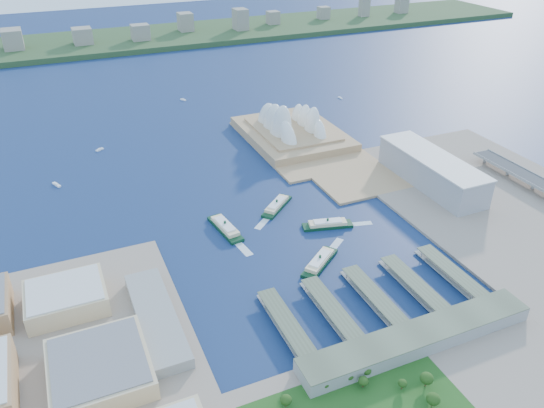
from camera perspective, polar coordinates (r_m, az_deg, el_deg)
name	(u,v)px	position (r m, az deg, el deg)	size (l,w,h in m)	color
ground	(318,258)	(521.04, 4.99, -5.84)	(3000.00, 3000.00, 0.00)	#10274E
east_land	(542,229)	(627.93, 27.03, -2.45)	(240.00, 500.00, 3.00)	gray
peninsula	(300,142)	(765.46, 3.01, 6.67)	(135.00, 220.00, 3.00)	tan
far_shore	(130,40)	(1396.09, -14.99, 16.71)	(2200.00, 260.00, 12.00)	#2D4926
opera_house	(293,118)	(769.64, 2.24, 9.27)	(134.00, 180.00, 58.00)	white
toaster_building	(431,171)	(666.54, 16.77, 3.46)	(45.00, 155.00, 35.00)	gray
west_buildings	(46,378)	(415.99, -23.11, -16.87)	(200.00, 280.00, 27.00)	#A47A52
ferry_wharves	(373,297)	(474.54, 10.83, -9.78)	(184.00, 90.00, 9.30)	#4C5641
terminal_building	(417,338)	(437.63, 15.38, -13.77)	(200.00, 28.00, 12.00)	gray
far_skyline	(130,27)	(1369.93, -15.02, 17.91)	(1900.00, 140.00, 55.00)	gray
ferry_a	(225,226)	(560.28, -5.07, -2.34)	(14.88, 58.48, 11.06)	#0C321A
ferry_b	(277,204)	(598.35, 0.52, 0.01)	(13.71, 53.88, 10.19)	#0C321A
ferry_c	(320,260)	(510.13, 5.17, -6.02)	(13.98, 54.93, 10.39)	#0C321A
ferry_d	(328,223)	(567.06, 6.00, -2.01)	(13.64, 53.57, 10.13)	#0C321A
boat_a	(57,184)	(698.72, -22.16, 1.96)	(3.91, 15.65, 3.02)	white
boat_b	(100,149)	(778.96, -18.05, 5.61)	(3.93, 11.23, 3.03)	white
boat_c	(340,98)	(956.09, 7.35, 11.28)	(3.05, 10.47, 2.36)	white
boat_e	(183,100)	(950.64, -9.53, 11.02)	(3.65, 11.48, 2.82)	white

